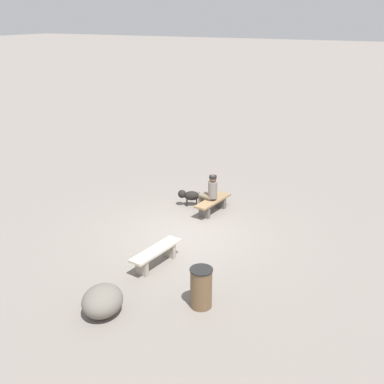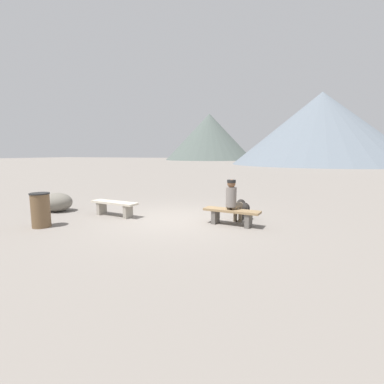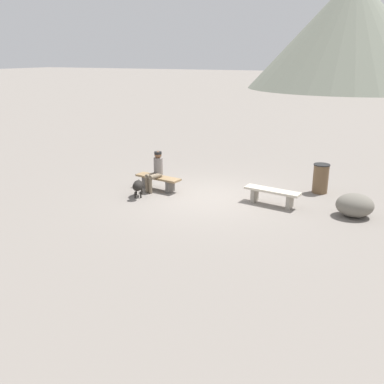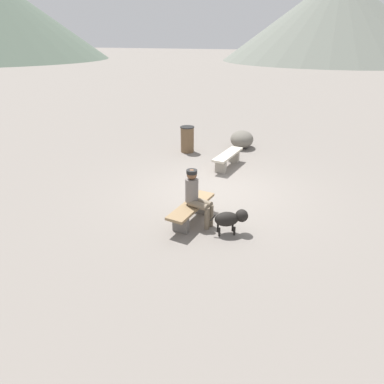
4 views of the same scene
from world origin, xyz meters
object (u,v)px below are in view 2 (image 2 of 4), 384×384
Objects in this scene: bench_left at (114,206)px; boulder at (57,202)px; dog at (243,207)px; trash_bin at (41,210)px; bench_right at (232,214)px; seated_person at (233,199)px.

bench_left is 2.24m from boulder.
trash_bin is at bearing 93.30° from dog.
dog reaches higher than bench_right.
boulder is (-6.08, -1.12, -0.04)m from dog.
dog is at bearing 30.15° from trash_bin.
bench_left is at bearing -169.83° from bench_right.
bench_right is 5.91m from boulder.
bench_right is at bearing 21.92° from trash_bin.
trash_bin is (-1.05, -1.77, 0.13)m from bench_left.
boulder reaches higher than bench_right.
bench_left is at bearing -161.85° from seated_person.
boulder is at bearing -162.82° from seated_person.
seated_person reaches higher than bench_right.
trash_bin reaches higher than dog.
trash_bin reaches higher than bench_right.
boulder reaches higher than bench_left.
seated_person is 0.91m from dog.
seated_person is at bearing 94.49° from bench_right.
trash_bin is at bearing -112.56° from bench_left.
trash_bin is at bearing -55.48° from boulder.
trash_bin is (-4.89, -2.84, 0.10)m from dog.
bench_left is at bearing 78.73° from dog.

